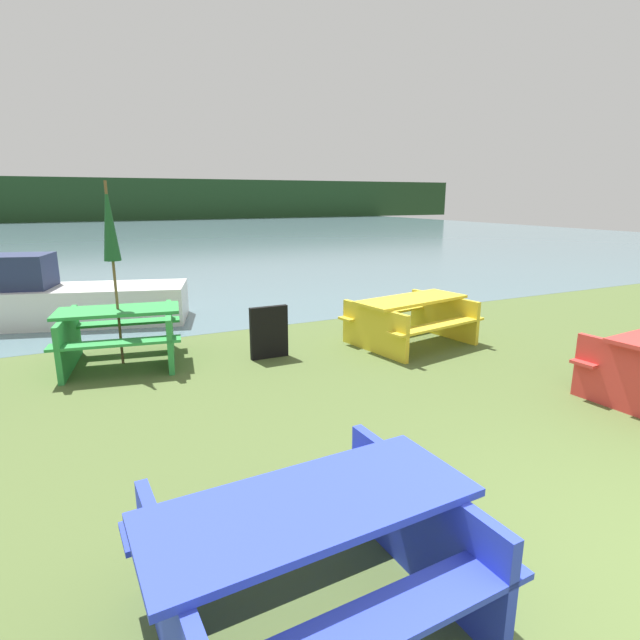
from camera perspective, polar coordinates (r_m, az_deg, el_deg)
name	(u,v)px	position (r m, az deg, el deg)	size (l,w,h in m)	color
water	(132,234)	(33.32, -20.64, 9.16)	(60.00, 50.00, 0.00)	slate
far_treeline	(109,199)	(53.19, -23.00, 12.57)	(80.00, 1.60, 4.00)	#1E3D1E
picnic_table_blue	(311,549)	(2.86, -1.00, -24.72)	(1.79, 1.46, 0.74)	blue
picnic_table_yellow	(411,316)	(7.87, 10.34, 0.45)	(2.01, 1.67, 0.72)	yellow
picnic_table_green	(120,331)	(7.32, -21.89, -1.20)	(1.79, 1.62, 0.77)	green
umbrella_darkgreen	(109,225)	(7.11, -22.94, 10.00)	(0.22, 0.22, 2.45)	brown
boat	(31,299)	(10.30, -30.17, 2.10)	(5.11, 2.56, 1.26)	silver
signboard	(269,332)	(7.10, -5.85, -1.41)	(0.55, 0.08, 0.75)	black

